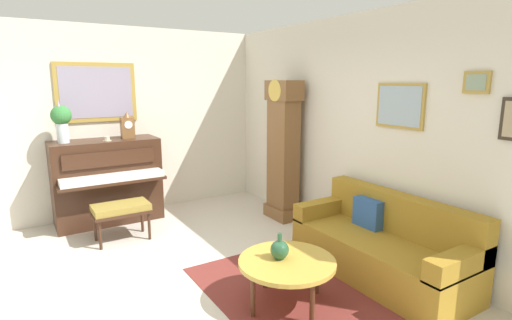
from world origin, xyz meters
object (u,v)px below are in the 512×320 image
Objects in this scene: piano_bench at (121,210)px; teacup at (107,139)px; flower_vase at (61,119)px; grandfather_clock at (283,154)px; couch at (382,247)px; coffee_table at (287,263)px; green_jug at (280,250)px; mantel_clock at (127,126)px; piano at (108,181)px.

teacup reaches higher than piano_bench.
flower_vase is 0.62m from teacup.
grandfather_clock is 17.50× the size of teacup.
couch is 2.16× the size of coffee_table.
green_jug is (2.25, 0.87, 0.11)m from piano_bench.
mantel_clock is at bearing -169.76° from coffee_table.
flower_vase is at bearing -113.52° from grandfather_clock.
flower_vase reaches higher than coffee_table.
coffee_table is at bearing 33.22° from green_jug.
flower_vase is (0.00, -0.52, 0.91)m from piano.
piano is 1.64× the size of coffee_table.
mantel_clock is (-3.19, -1.75, 1.06)m from couch.
flower_vase reaches higher than couch.
piano_bench is 2.34m from grandfather_clock.
teacup is at bearing 6.67° from piano.
piano_bench is 0.37× the size of couch.
teacup reaches higher than coffee_table.
piano_bench is at bearing -22.99° from mantel_clock.
flower_vase is (-1.19, -2.75, 0.55)m from grandfather_clock.
teacup is at bearing -116.02° from grandfather_clock.
teacup reaches higher than piano.
mantel_clock is 0.37m from teacup.
mantel_clock is at bearing -122.17° from grandfather_clock.
mantel_clock reaches higher than coffee_table.
green_jug is at bearing -36.33° from grandfather_clock.
couch is at bearing 28.73° from mantel_clock.
piano is 2.55m from grandfather_clock.
coffee_table is 2.32× the size of mantel_clock.
grandfather_clock is at bearing 80.26° from piano_bench.
coffee_table is at bearing 15.92° from piano.
mantel_clock is 3.22m from green_jug.
coffee_table is (3.13, 0.89, -0.20)m from piano.
grandfather_clock reaches higher than flower_vase.
piano_bench is at bearing -1.13° from piano.
couch is at bearing 41.30° from piano_bench.
piano_bench is 3.17m from couch.
teacup is at bearing 77.87° from flower_vase.
flower_vase reaches higher than piano_bench.
mantel_clock is 3.28× the size of teacup.
grandfather_clock reaches higher than teacup.
teacup is (0.11, -0.31, -0.15)m from mantel_clock.
grandfather_clock is at bearing 175.75° from couch.
piano is 0.63m from teacup.
piano is at bearing -173.33° from teacup.
flower_vase reaches higher than teacup.
couch is (2.00, -0.15, -0.65)m from grandfather_clock.
grandfather_clock reaches higher than green_jug.
piano is 3.82m from couch.
grandfather_clock is 1.07× the size of couch.
green_jug is (3.06, 1.37, -0.99)m from flower_vase.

